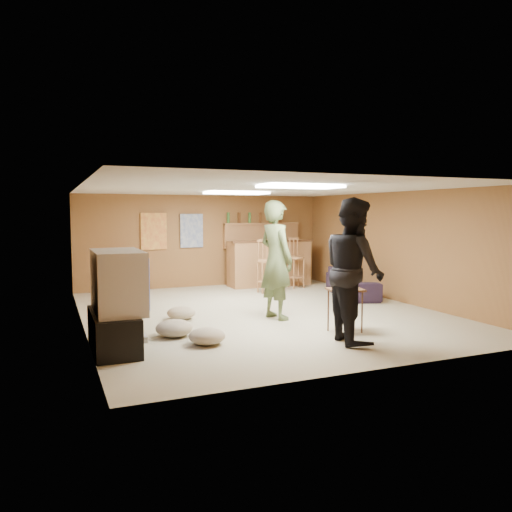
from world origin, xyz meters
name	(u,v)px	position (x,y,z in m)	size (l,w,h in m)	color
ground	(260,312)	(0.00, 0.00, 0.00)	(7.00, 7.00, 0.00)	tan
ceiling	(260,189)	(0.00, 0.00, 2.20)	(6.00, 7.00, 0.02)	silver
wall_back	(203,241)	(0.00, 3.50, 1.10)	(6.00, 0.02, 2.20)	brown
wall_front	(383,274)	(0.00, -3.50, 1.10)	(6.00, 0.02, 2.20)	brown
wall_left	(81,257)	(-3.00, 0.00, 1.10)	(0.02, 7.00, 2.20)	brown
wall_right	(398,247)	(3.00, 0.00, 1.10)	(0.02, 7.00, 2.20)	brown
tv_stand	(114,331)	(-2.72, -1.50, 0.25)	(0.55, 1.30, 0.50)	black
dvd_box	(131,337)	(-2.50, -1.50, 0.15)	(0.35, 0.50, 0.08)	#B2B2B7
tv_body	(118,281)	(-2.65, -1.50, 0.90)	(0.60, 1.10, 0.80)	#B2B2B7
tv_screen	(142,280)	(-2.34, -1.50, 0.90)	(0.02, 0.95, 0.65)	navy
bar_counter	(269,263)	(1.50, 2.95, 0.55)	(2.00, 0.60, 1.10)	#925F35
bar_lip	(274,241)	(1.50, 2.70, 1.10)	(2.10, 0.12, 0.05)	#472A16
bar_shelf	(262,224)	(1.50, 3.40, 1.50)	(2.00, 0.18, 0.05)	#925F35
bar_backing	(262,236)	(1.50, 3.42, 1.20)	(2.00, 0.14, 0.60)	#925F35
poster_left	(154,231)	(-1.20, 3.46, 1.35)	(0.60, 0.03, 0.85)	#BF3F26
poster_right	(192,231)	(-0.30, 3.46, 1.35)	(0.55, 0.03, 0.80)	#334C99
folding_chair_stack	(120,272)	(-2.00, 3.30, 0.45)	(0.50, 0.14, 0.90)	maroon
ceiling_panel_front	(300,186)	(0.00, -1.50, 2.17)	(1.20, 0.60, 0.04)	white
ceiling_panel_back	(236,193)	(0.00, 1.20, 2.17)	(1.20, 0.60, 0.04)	white
person_olive	(276,260)	(0.05, -0.55, 0.99)	(0.73, 0.48, 1.99)	#505F37
person_black	(354,270)	(0.41, -2.31, 1.00)	(0.97, 0.75, 1.99)	black
sofa	(352,283)	(2.54, 0.91, 0.28)	(1.94, 0.76, 0.57)	black
tray_table	(345,310)	(0.60, -1.82, 0.33)	(0.50, 0.40, 0.66)	#472A16
cup_red_near	(339,285)	(0.50, -1.79, 0.71)	(0.07, 0.07, 0.10)	#AA0B2E
cup_red_far	(354,285)	(0.71, -1.88, 0.71)	(0.08, 0.08, 0.11)	#AA0B2E
cup_blue	(349,284)	(0.71, -1.75, 0.71)	(0.08, 0.08, 0.11)	#1742A0
bar_stool_left	(266,269)	(0.96, 1.94, 0.54)	(0.34, 0.34, 1.08)	#925F35
bar_stool_right	(296,264)	(1.95, 2.37, 0.58)	(0.37, 0.37, 1.15)	#925F35
cushion_near_tv	(174,328)	(-1.83, -1.10, 0.12)	(0.54, 0.54, 0.24)	gray
cushion_mid	(181,313)	(-1.45, 0.00, 0.11)	(0.48, 0.48, 0.21)	gray
cushion_far	(207,336)	(-1.52, -1.70, 0.11)	(0.50, 0.50, 0.23)	gray
bottle_row	(255,218)	(1.30, 3.38, 1.65)	(1.48, 0.08, 0.26)	#3F7233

